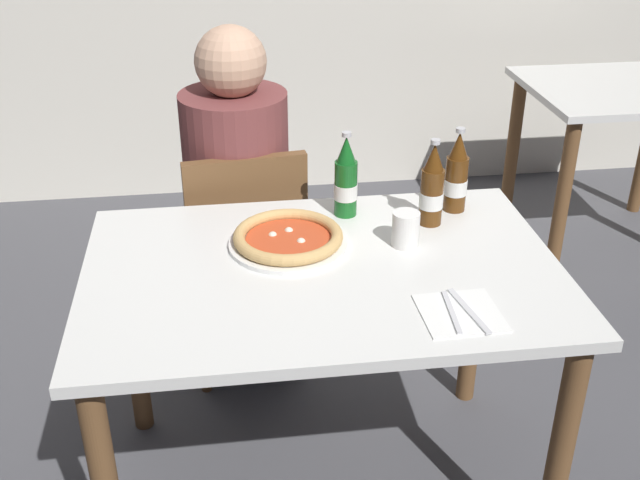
{
  "coord_description": "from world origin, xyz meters",
  "views": [
    {
      "loc": [
        -0.23,
        -1.66,
        1.73
      ],
      "look_at": [
        0.0,
        0.05,
        0.8
      ],
      "focal_mm": 43.45,
      "sensor_mm": 36.0,
      "label": 1
    }
  ],
  "objects_px": {
    "chair_behind_table": "(244,248)",
    "napkin_with_cutlery": "(460,313)",
    "paper_cup": "(406,229)",
    "pizza_margherita_near": "(288,239)",
    "beer_bottle_left": "(432,189)",
    "diner_seated": "(239,215)",
    "beer_bottle_right": "(346,181)",
    "dining_table_main": "(323,305)",
    "beer_bottle_center": "(456,176)",
    "dining_table_background": "(617,121)"
  },
  "relations": [
    {
      "from": "dining_table_main",
      "to": "pizza_margherita_near",
      "type": "distance_m",
      "value": 0.2
    },
    {
      "from": "chair_behind_table",
      "to": "beer_bottle_right",
      "type": "height_order",
      "value": "beer_bottle_right"
    },
    {
      "from": "dining_table_background",
      "to": "beer_bottle_left",
      "type": "relative_size",
      "value": 3.24
    },
    {
      "from": "paper_cup",
      "to": "beer_bottle_right",
      "type": "bearing_deg",
      "value": 121.75
    },
    {
      "from": "dining_table_background",
      "to": "beer_bottle_left",
      "type": "height_order",
      "value": "beer_bottle_left"
    },
    {
      "from": "beer_bottle_center",
      "to": "diner_seated",
      "type": "bearing_deg",
      "value": 147.87
    },
    {
      "from": "dining_table_background",
      "to": "beer_bottle_center",
      "type": "height_order",
      "value": "beer_bottle_center"
    },
    {
      "from": "paper_cup",
      "to": "pizza_margherita_near",
      "type": "bearing_deg",
      "value": 172.78
    },
    {
      "from": "chair_behind_table",
      "to": "beer_bottle_center",
      "type": "xyz_separation_m",
      "value": [
        0.6,
        -0.33,
        0.37
      ]
    },
    {
      "from": "beer_bottle_center",
      "to": "napkin_with_cutlery",
      "type": "height_order",
      "value": "beer_bottle_center"
    },
    {
      "from": "chair_behind_table",
      "to": "napkin_with_cutlery",
      "type": "bearing_deg",
      "value": 111.02
    },
    {
      "from": "pizza_margherita_near",
      "to": "beer_bottle_left",
      "type": "xyz_separation_m",
      "value": [
        0.4,
        0.08,
        0.08
      ]
    },
    {
      "from": "dining_table_background",
      "to": "dining_table_main",
      "type": "bearing_deg",
      "value": -137.81
    },
    {
      "from": "dining_table_main",
      "to": "diner_seated",
      "type": "distance_m",
      "value": 0.69
    },
    {
      "from": "chair_behind_table",
      "to": "napkin_with_cutlery",
      "type": "distance_m",
      "value": 1.01
    },
    {
      "from": "beer_bottle_right",
      "to": "napkin_with_cutlery",
      "type": "bearing_deg",
      "value": -71.83
    },
    {
      "from": "pizza_margherita_near",
      "to": "beer_bottle_right",
      "type": "relative_size",
      "value": 1.27
    },
    {
      "from": "dining_table_main",
      "to": "beer_bottle_center",
      "type": "bearing_deg",
      "value": 33.44
    },
    {
      "from": "pizza_margherita_near",
      "to": "napkin_with_cutlery",
      "type": "xyz_separation_m",
      "value": [
        0.36,
        -0.37,
        -0.02
      ]
    },
    {
      "from": "chair_behind_table",
      "to": "diner_seated",
      "type": "height_order",
      "value": "diner_seated"
    },
    {
      "from": "pizza_margherita_near",
      "to": "napkin_with_cutlery",
      "type": "bearing_deg",
      "value": -46.34
    },
    {
      "from": "diner_seated",
      "to": "paper_cup",
      "type": "height_order",
      "value": "diner_seated"
    },
    {
      "from": "paper_cup",
      "to": "chair_behind_table",
      "type": "bearing_deg",
      "value": 128.05
    },
    {
      "from": "beer_bottle_center",
      "to": "napkin_with_cutlery",
      "type": "distance_m",
      "value": 0.55
    },
    {
      "from": "pizza_margherita_near",
      "to": "paper_cup",
      "type": "relative_size",
      "value": 3.31
    },
    {
      "from": "beer_bottle_right",
      "to": "paper_cup",
      "type": "relative_size",
      "value": 2.6
    },
    {
      "from": "diner_seated",
      "to": "beer_bottle_center",
      "type": "height_order",
      "value": "diner_seated"
    },
    {
      "from": "dining_table_main",
      "to": "chair_behind_table",
      "type": "relative_size",
      "value": 1.41
    },
    {
      "from": "chair_behind_table",
      "to": "pizza_margherita_near",
      "type": "distance_m",
      "value": 0.58
    },
    {
      "from": "pizza_margherita_near",
      "to": "dining_table_background",
      "type": "bearing_deg",
      "value": 38.09
    },
    {
      "from": "diner_seated",
      "to": "paper_cup",
      "type": "xyz_separation_m",
      "value": [
        0.42,
        -0.58,
        0.21
      ]
    },
    {
      "from": "dining_table_main",
      "to": "beer_bottle_right",
      "type": "relative_size",
      "value": 4.86
    },
    {
      "from": "napkin_with_cutlery",
      "to": "beer_bottle_center",
      "type": "bearing_deg",
      "value": 75.32
    },
    {
      "from": "beer_bottle_left",
      "to": "napkin_with_cutlery",
      "type": "bearing_deg",
      "value": -95.97
    },
    {
      "from": "dining_table_main",
      "to": "beer_bottle_left",
      "type": "xyz_separation_m",
      "value": [
        0.33,
        0.2,
        0.22
      ]
    },
    {
      "from": "pizza_margherita_near",
      "to": "dining_table_main",
      "type": "bearing_deg",
      "value": -58.65
    },
    {
      "from": "chair_behind_table",
      "to": "paper_cup",
      "type": "distance_m",
      "value": 0.74
    },
    {
      "from": "diner_seated",
      "to": "pizza_margherita_near",
      "type": "height_order",
      "value": "diner_seated"
    },
    {
      "from": "diner_seated",
      "to": "dining_table_background",
      "type": "height_order",
      "value": "diner_seated"
    },
    {
      "from": "dining_table_main",
      "to": "diner_seated",
      "type": "bearing_deg",
      "value": 106.07
    },
    {
      "from": "beer_bottle_center",
      "to": "napkin_with_cutlery",
      "type": "bearing_deg",
      "value": -104.68
    },
    {
      "from": "dining_table_main",
      "to": "napkin_with_cutlery",
      "type": "xyz_separation_m",
      "value": [
        0.28,
        -0.25,
        0.12
      ]
    },
    {
      "from": "dining_table_background",
      "to": "paper_cup",
      "type": "height_order",
      "value": "paper_cup"
    },
    {
      "from": "dining_table_main",
      "to": "chair_behind_table",
      "type": "distance_m",
      "value": 0.65
    },
    {
      "from": "chair_behind_table",
      "to": "paper_cup",
      "type": "xyz_separation_m",
      "value": [
        0.41,
        -0.53,
        0.32
      ]
    },
    {
      "from": "pizza_margherita_near",
      "to": "paper_cup",
      "type": "distance_m",
      "value": 0.31
    },
    {
      "from": "dining_table_background",
      "to": "napkin_with_cutlery",
      "type": "bearing_deg",
      "value": -126.97
    },
    {
      "from": "dining_table_background",
      "to": "pizza_margherita_near",
      "type": "bearing_deg",
      "value": -141.91
    },
    {
      "from": "paper_cup",
      "to": "diner_seated",
      "type": "bearing_deg",
      "value": 126.14
    },
    {
      "from": "chair_behind_table",
      "to": "dining_table_background",
      "type": "bearing_deg",
      "value": -163.48
    }
  ]
}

